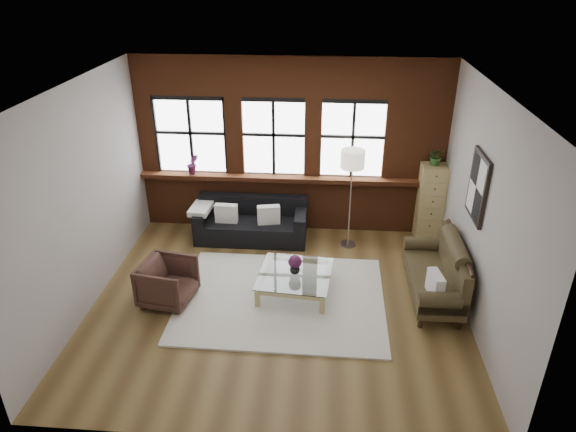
# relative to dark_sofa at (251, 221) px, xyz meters

# --- Properties ---
(floor) EXTENTS (5.50, 5.50, 0.00)m
(floor) POSITION_rel_dark_sofa_xyz_m (0.67, -1.90, -0.36)
(floor) COLOR brown
(floor) RESTS_ON ground
(ceiling) EXTENTS (5.50, 5.50, 0.00)m
(ceiling) POSITION_rel_dark_sofa_xyz_m (0.67, -1.90, 2.84)
(ceiling) COLOR white
(ceiling) RESTS_ON ground
(wall_back) EXTENTS (5.50, 0.00, 5.50)m
(wall_back) POSITION_rel_dark_sofa_xyz_m (0.67, 0.60, 1.24)
(wall_back) COLOR #A69F9B
(wall_back) RESTS_ON ground
(wall_front) EXTENTS (5.50, 0.00, 5.50)m
(wall_front) POSITION_rel_dark_sofa_xyz_m (0.67, -4.40, 1.24)
(wall_front) COLOR #A69F9B
(wall_front) RESTS_ON ground
(wall_left) EXTENTS (0.00, 5.00, 5.00)m
(wall_left) POSITION_rel_dark_sofa_xyz_m (-2.08, -1.90, 1.24)
(wall_left) COLOR #A69F9B
(wall_left) RESTS_ON ground
(wall_right) EXTENTS (0.00, 5.00, 5.00)m
(wall_right) POSITION_rel_dark_sofa_xyz_m (3.42, -1.90, 1.24)
(wall_right) COLOR #A69F9B
(wall_right) RESTS_ON ground
(brick_backwall) EXTENTS (5.50, 0.12, 3.20)m
(brick_backwall) POSITION_rel_dark_sofa_xyz_m (0.67, 0.54, 1.24)
(brick_backwall) COLOR brown
(brick_backwall) RESTS_ON floor
(sill_ledge) EXTENTS (5.50, 0.30, 0.08)m
(sill_ledge) POSITION_rel_dark_sofa_xyz_m (0.67, 0.45, 0.68)
(sill_ledge) COLOR brown
(sill_ledge) RESTS_ON brick_backwall
(window_left) EXTENTS (1.38, 0.10, 1.50)m
(window_left) POSITION_rel_dark_sofa_xyz_m (-1.13, 0.55, 1.39)
(window_left) COLOR black
(window_left) RESTS_ON brick_backwall
(window_mid) EXTENTS (1.38, 0.10, 1.50)m
(window_mid) POSITION_rel_dark_sofa_xyz_m (0.37, 0.55, 1.39)
(window_mid) COLOR black
(window_mid) RESTS_ON brick_backwall
(window_right) EXTENTS (1.38, 0.10, 1.50)m
(window_right) POSITION_rel_dark_sofa_xyz_m (1.77, 0.55, 1.39)
(window_right) COLOR black
(window_right) RESTS_ON brick_backwall
(wall_poster) EXTENTS (0.05, 0.74, 0.94)m
(wall_poster) POSITION_rel_dark_sofa_xyz_m (3.39, -1.60, 1.49)
(wall_poster) COLOR black
(wall_poster) RESTS_ON wall_right
(shag_rug) EXTENTS (3.10, 2.45, 0.03)m
(shag_rug) POSITION_rel_dark_sofa_xyz_m (0.71, -1.84, -0.34)
(shag_rug) COLOR beige
(shag_rug) RESTS_ON floor
(dark_sofa) EXTENTS (2.00, 0.81, 0.72)m
(dark_sofa) POSITION_rel_dark_sofa_xyz_m (0.00, 0.00, 0.00)
(dark_sofa) COLOR black
(dark_sofa) RESTS_ON floor
(pillow_a) EXTENTS (0.40, 0.15, 0.34)m
(pillow_a) POSITION_rel_dark_sofa_xyz_m (-0.43, -0.10, 0.19)
(pillow_a) COLOR white
(pillow_a) RESTS_ON dark_sofa
(pillow_b) EXTENTS (0.42, 0.22, 0.34)m
(pillow_b) POSITION_rel_dark_sofa_xyz_m (0.33, -0.10, 0.19)
(pillow_b) COLOR white
(pillow_b) RESTS_ON dark_sofa
(vintage_settee) EXTENTS (0.78, 1.74, 0.93)m
(vintage_settee) POSITION_rel_dark_sofa_xyz_m (2.97, -1.58, 0.10)
(vintage_settee) COLOR #3A311B
(vintage_settee) RESTS_ON floor
(pillow_settee) EXTENTS (0.20, 0.40, 0.34)m
(pillow_settee) POSITION_rel_dark_sofa_xyz_m (2.89, -2.11, 0.22)
(pillow_settee) COLOR white
(pillow_settee) RESTS_ON vintage_settee
(armchair) EXTENTS (0.86, 0.84, 0.68)m
(armchair) POSITION_rel_dark_sofa_xyz_m (-0.96, -2.01, -0.02)
(armchair) COLOR #3C251E
(armchair) RESTS_ON floor
(coffee_table) EXTENTS (1.18, 1.18, 0.36)m
(coffee_table) POSITION_rel_dark_sofa_xyz_m (0.90, -1.64, -0.19)
(coffee_table) COLOR tan
(coffee_table) RESTS_ON shag_rug
(vase) EXTENTS (0.16, 0.16, 0.16)m
(vase) POSITION_rel_dark_sofa_xyz_m (0.90, -1.64, 0.07)
(vase) COLOR #B2B2B2
(vase) RESTS_ON coffee_table
(flowers) EXTENTS (0.20, 0.20, 0.20)m
(flowers) POSITION_rel_dark_sofa_xyz_m (0.90, -1.64, 0.19)
(flowers) COLOR #511C44
(flowers) RESTS_ON vase
(drawer_chest) EXTENTS (0.44, 0.44, 1.43)m
(drawer_chest) POSITION_rel_dark_sofa_xyz_m (3.20, 0.31, 0.35)
(drawer_chest) COLOR tan
(drawer_chest) RESTS_ON floor
(potted_plant_top) EXTENTS (0.31, 0.28, 0.32)m
(potted_plant_top) POSITION_rel_dark_sofa_xyz_m (3.20, 0.31, 1.23)
(potted_plant_top) COLOR #2D5923
(potted_plant_top) RESTS_ON drawer_chest
(floor_lamp) EXTENTS (0.40, 0.40, 1.95)m
(floor_lamp) POSITION_rel_dark_sofa_xyz_m (1.76, -0.11, 0.61)
(floor_lamp) COLOR #A5A5A8
(floor_lamp) RESTS_ON floor
(sill_plant) EXTENTS (0.25, 0.23, 0.38)m
(sill_plant) POSITION_rel_dark_sofa_xyz_m (-1.11, 0.42, 0.91)
(sill_plant) COLOR #511C44
(sill_plant) RESTS_ON sill_ledge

